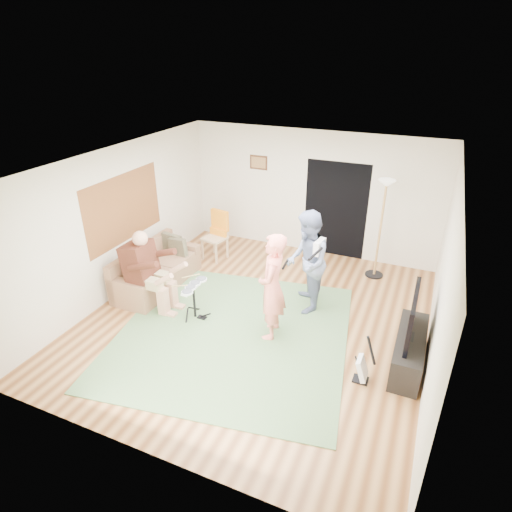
{
  "coord_description": "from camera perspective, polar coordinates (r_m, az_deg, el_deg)",
  "views": [
    {
      "loc": [
        2.42,
        -5.63,
        4.26
      ],
      "look_at": [
        -0.15,
        0.3,
        1.04
      ],
      "focal_mm": 30.0,
      "sensor_mm": 36.0,
      "label": 1
    }
  ],
  "objects": [
    {
      "name": "floor",
      "position": [
        7.47,
        0.14,
        -8.3
      ],
      "size": [
        6.0,
        6.0,
        0.0
      ],
      "primitive_type": "plane",
      "color": "brown",
      "rests_on": "ground"
    },
    {
      "name": "drummer",
      "position": [
        7.71,
        -13.85,
        -2.98
      ],
      "size": [
        0.94,
        0.53,
        1.45
      ],
      "color": "#492014",
      "rests_on": "sofa"
    },
    {
      "name": "drum_kit",
      "position": [
        7.41,
        -8.23,
        -6.18
      ],
      "size": [
        0.36,
        0.65,
        0.67
      ],
      "color": "black",
      "rests_on": "floor"
    },
    {
      "name": "television",
      "position": [
        6.42,
        20.11,
        -7.46
      ],
      "size": [
        0.06,
        1.08,
        0.69
      ],
      "primitive_type": "cube",
      "color": "black",
      "rests_on": "tv_cabinet"
    },
    {
      "name": "torchiere_lamp",
      "position": [
        8.53,
        16.54,
        5.63
      ],
      "size": [
        0.36,
        0.36,
        2.01
      ],
      "color": "black",
      "rests_on": "floor"
    },
    {
      "name": "guitar_held",
      "position": [
        7.15,
        8.45,
        1.21
      ],
      "size": [
        0.2,
        0.61,
        0.26
      ],
      "primitive_type": null,
      "rotation": [
        0.0,
        0.0,
        -0.14
      ],
      "color": "white",
      "rests_on": "guitarist"
    },
    {
      "name": "guitar_spare",
      "position": [
        6.3,
        14.03,
        -14.33
      ],
      "size": [
        0.28,
        0.25,
        0.78
      ],
      "color": "black",
      "rests_on": "floor"
    },
    {
      "name": "ceiling",
      "position": [
        6.33,
        0.16,
        12.22
      ],
      "size": [
        6.0,
        6.0,
        0.0
      ],
      "primitive_type": "plane",
      "rotation": [
        3.14,
        0.0,
        0.0
      ],
      "color": "white",
      "rests_on": "walls"
    },
    {
      "name": "guitarist",
      "position": [
        7.35,
        6.78,
        -0.84
      ],
      "size": [
        0.95,
        1.07,
        1.82
      ],
      "primitive_type": "imported",
      "rotation": [
        0.0,
        0.0,
        -1.22
      ],
      "color": "#7381A9",
      "rests_on": "floor"
    },
    {
      "name": "area_rug",
      "position": [
        7.12,
        -3.09,
        -10.24
      ],
      "size": [
        4.19,
        4.26,
        0.02
      ],
      "primitive_type": "cube",
      "rotation": [
        0.0,
        0.0,
        0.16
      ],
      "color": "#4E7346",
      "rests_on": "floor"
    },
    {
      "name": "window_blinds",
      "position": [
        8.25,
        -17.17,
        6.11
      ],
      "size": [
        0.0,
        2.05,
        2.05
      ],
      "primitive_type": "plane",
      "rotation": [
        1.57,
        0.0,
        1.57
      ],
      "color": "brown",
      "rests_on": "walls"
    },
    {
      "name": "tv_cabinet",
      "position": [
        6.75,
        19.74,
        -11.78
      ],
      "size": [
        0.4,
        1.4,
        0.5
      ],
      "primitive_type": "cube",
      "color": "black",
      "rests_on": "floor"
    },
    {
      "name": "singer",
      "position": [
        6.62,
        2.16,
        -4.18
      ],
      "size": [
        0.53,
        0.71,
        1.77
      ],
      "primitive_type": "imported",
      "rotation": [
        0.0,
        0.0,
        -1.4
      ],
      "color": "#FF7E6E",
      "rests_on": "floor"
    },
    {
      "name": "dining_chair",
      "position": [
        9.36,
        -5.4,
        1.89
      ],
      "size": [
        0.53,
        0.55,
        1.07
      ],
      "rotation": [
        0.0,
        0.0,
        -0.2
      ],
      "color": "tan",
      "rests_on": "floor"
    },
    {
      "name": "doorway",
      "position": [
        9.39,
        10.55,
        6.05
      ],
      "size": [
        2.1,
        0.0,
        2.1
      ],
      "primitive_type": "plane",
      "rotation": [
        1.57,
        0.0,
        0.0
      ],
      "color": "black",
      "rests_on": "walls"
    },
    {
      "name": "walls",
      "position": [
        6.79,
        0.15,
        1.1
      ],
      "size": [
        5.5,
        6.0,
        2.7
      ],
      "primitive_type": null,
      "color": "beige",
      "rests_on": "floor"
    },
    {
      "name": "sofa",
      "position": [
        8.54,
        -13.4,
        -2.22
      ],
      "size": [
        0.8,
        1.94,
        0.79
      ],
      "color": "#8E6547",
      "rests_on": "floor"
    },
    {
      "name": "microphone",
      "position": [
        6.34,
        3.9,
        -1.14
      ],
      "size": [
        0.06,
        0.06,
        0.24
      ],
      "primitive_type": null,
      "color": "black",
      "rests_on": "singer"
    },
    {
      "name": "picture_frame",
      "position": [
        9.66,
        0.35,
        12.36
      ],
      "size": [
        0.42,
        0.03,
        0.32
      ],
      "primitive_type": "cube",
      "color": "#3F2314",
      "rests_on": "walls"
    }
  ]
}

